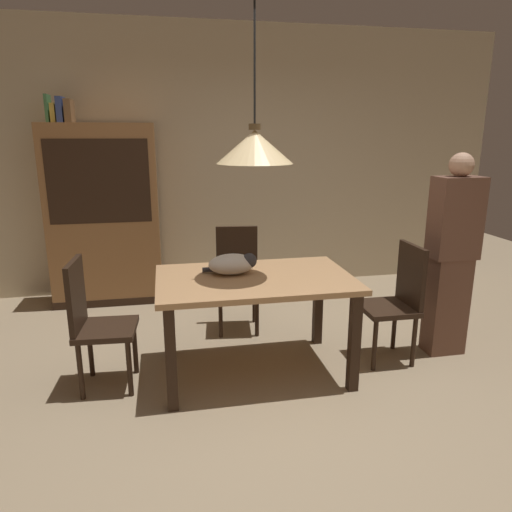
{
  "coord_description": "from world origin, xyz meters",
  "views": [
    {
      "loc": [
        -0.69,
        -2.66,
        1.74
      ],
      "look_at": [
        -0.03,
        0.67,
        0.85
      ],
      "focal_mm": 32.66,
      "sensor_mm": 36.0,
      "label": 1
    }
  ],
  "objects_px": {
    "chair_left_side": "(94,319)",
    "cat_sleeping": "(233,264)",
    "book_yellow_short": "(54,113)",
    "person_standing": "(451,256)",
    "dining_table": "(255,290)",
    "book_green_slim": "(48,109)",
    "pendant_lamp": "(255,146)",
    "book_brown_thick": "(69,111)",
    "book_blue_wide": "(61,110)",
    "chair_right_side": "(397,298)",
    "hutch_bookcase": "(105,219)",
    "chair_far_back": "(237,274)"
  },
  "relations": [
    {
      "from": "chair_left_side",
      "to": "cat_sleeping",
      "type": "height_order",
      "value": "chair_left_side"
    },
    {
      "from": "book_yellow_short",
      "to": "person_standing",
      "type": "relative_size",
      "value": 0.12
    },
    {
      "from": "dining_table",
      "to": "book_green_slim",
      "type": "xyz_separation_m",
      "value": [
        -1.67,
        1.85,
        1.33
      ]
    },
    {
      "from": "person_standing",
      "to": "pendant_lamp",
      "type": "bearing_deg",
      "value": -178.58
    },
    {
      "from": "chair_left_side",
      "to": "person_standing",
      "type": "relative_size",
      "value": 0.58
    },
    {
      "from": "dining_table",
      "to": "book_yellow_short",
      "type": "height_order",
      "value": "book_yellow_short"
    },
    {
      "from": "cat_sleeping",
      "to": "book_brown_thick",
      "type": "height_order",
      "value": "book_brown_thick"
    },
    {
      "from": "dining_table",
      "to": "chair_left_side",
      "type": "height_order",
      "value": "chair_left_side"
    },
    {
      "from": "book_green_slim",
      "to": "person_standing",
      "type": "bearing_deg",
      "value": -29.03
    },
    {
      "from": "cat_sleeping",
      "to": "book_brown_thick",
      "type": "xyz_separation_m",
      "value": [
        -1.33,
        1.75,
        1.13
      ]
    },
    {
      "from": "person_standing",
      "to": "cat_sleeping",
      "type": "bearing_deg",
      "value": 178.06
    },
    {
      "from": "pendant_lamp",
      "to": "book_brown_thick",
      "type": "height_order",
      "value": "pendant_lamp"
    },
    {
      "from": "book_blue_wide",
      "to": "person_standing",
      "type": "distance_m",
      "value": 3.8
    },
    {
      "from": "chair_left_side",
      "to": "pendant_lamp",
      "type": "xyz_separation_m",
      "value": [
        1.13,
        -0.0,
        1.15
      ]
    },
    {
      "from": "chair_right_side",
      "to": "book_blue_wide",
      "type": "height_order",
      "value": "book_blue_wide"
    },
    {
      "from": "dining_table",
      "to": "hutch_bookcase",
      "type": "height_order",
      "value": "hutch_bookcase"
    },
    {
      "from": "book_brown_thick",
      "to": "book_green_slim",
      "type": "bearing_deg",
      "value": 180.0
    },
    {
      "from": "chair_far_back",
      "to": "dining_table",
      "type": "bearing_deg",
      "value": -90.6
    },
    {
      "from": "cat_sleeping",
      "to": "book_blue_wide",
      "type": "bearing_deg",
      "value": 128.86
    },
    {
      "from": "hutch_bookcase",
      "to": "pendant_lamp",
      "type": "bearing_deg",
      "value": -56.3
    },
    {
      "from": "book_yellow_short",
      "to": "book_brown_thick",
      "type": "xyz_separation_m",
      "value": [
        0.14,
        0.0,
        0.02
      ]
    },
    {
      "from": "book_green_slim",
      "to": "book_brown_thick",
      "type": "bearing_deg",
      "value": 0.0
    },
    {
      "from": "book_green_slim",
      "to": "book_blue_wide",
      "type": "distance_m",
      "value": 0.12
    },
    {
      "from": "chair_far_back",
      "to": "book_blue_wide",
      "type": "relative_size",
      "value": 3.88
    },
    {
      "from": "cat_sleeping",
      "to": "book_blue_wide",
      "type": "relative_size",
      "value": 1.63
    },
    {
      "from": "book_yellow_short",
      "to": "book_blue_wide",
      "type": "bearing_deg",
      "value": 0.0
    },
    {
      "from": "chair_right_side",
      "to": "book_blue_wide",
      "type": "distance_m",
      "value": 3.56
    },
    {
      "from": "dining_table",
      "to": "book_brown_thick",
      "type": "xyz_separation_m",
      "value": [
        -1.47,
        1.85,
        1.31
      ]
    },
    {
      "from": "cat_sleeping",
      "to": "person_standing",
      "type": "distance_m",
      "value": 1.73
    },
    {
      "from": "chair_left_side",
      "to": "book_yellow_short",
      "type": "xyz_separation_m",
      "value": [
        -0.49,
        1.84,
        1.43
      ]
    },
    {
      "from": "chair_left_side",
      "to": "book_blue_wide",
      "type": "xyz_separation_m",
      "value": [
        -0.42,
        1.84,
        1.46
      ]
    },
    {
      "from": "book_brown_thick",
      "to": "book_yellow_short",
      "type": "bearing_deg",
      "value": 180.0
    },
    {
      "from": "book_green_slim",
      "to": "book_yellow_short",
      "type": "height_order",
      "value": "book_green_slim"
    },
    {
      "from": "pendant_lamp",
      "to": "hutch_bookcase",
      "type": "xyz_separation_m",
      "value": [
        -1.23,
        1.84,
        -0.77
      ]
    },
    {
      "from": "cat_sleeping",
      "to": "hutch_bookcase",
      "type": "relative_size",
      "value": 0.21
    },
    {
      "from": "book_yellow_short",
      "to": "person_standing",
      "type": "xyz_separation_m",
      "value": [
        3.2,
        -1.81,
        -1.13
      ]
    },
    {
      "from": "book_green_slim",
      "to": "book_blue_wide",
      "type": "relative_size",
      "value": 1.08
    },
    {
      "from": "cat_sleeping",
      "to": "hutch_bookcase",
      "type": "bearing_deg",
      "value": 121.93
    },
    {
      "from": "dining_table",
      "to": "chair_far_back",
      "type": "height_order",
      "value": "chair_far_back"
    },
    {
      "from": "chair_right_side",
      "to": "hutch_bookcase",
      "type": "bearing_deg",
      "value": 141.97
    },
    {
      "from": "dining_table",
      "to": "chair_right_side",
      "type": "xyz_separation_m",
      "value": [
        1.13,
        -0.0,
        -0.14
      ]
    },
    {
      "from": "chair_right_side",
      "to": "chair_far_back",
      "type": "distance_m",
      "value": 1.42
    },
    {
      "from": "dining_table",
      "to": "chair_far_back",
      "type": "bearing_deg",
      "value": 89.4
    },
    {
      "from": "dining_table",
      "to": "person_standing",
      "type": "distance_m",
      "value": 1.6
    },
    {
      "from": "book_green_slim",
      "to": "book_brown_thick",
      "type": "height_order",
      "value": "book_green_slim"
    },
    {
      "from": "book_yellow_short",
      "to": "dining_table",
      "type": "bearing_deg",
      "value": -48.81
    },
    {
      "from": "book_blue_wide",
      "to": "chair_left_side",
      "type": "bearing_deg",
      "value": -77.1
    },
    {
      "from": "hutch_bookcase",
      "to": "book_yellow_short",
      "type": "relative_size",
      "value": 9.25
    },
    {
      "from": "chair_right_side",
      "to": "pendant_lamp",
      "type": "distance_m",
      "value": 1.61
    },
    {
      "from": "chair_far_back",
      "to": "cat_sleeping",
      "type": "height_order",
      "value": "chair_far_back"
    }
  ]
}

